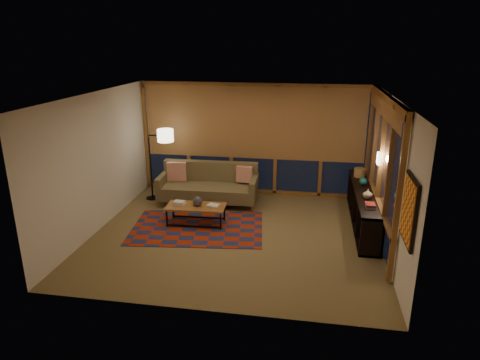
% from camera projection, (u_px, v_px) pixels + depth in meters
% --- Properties ---
extents(floor, '(5.50, 5.00, 0.01)m').
position_uv_depth(floor, '(236.00, 235.00, 8.37)').
color(floor, olive).
rests_on(floor, ground).
extents(ceiling, '(5.50, 5.00, 0.01)m').
position_uv_depth(ceiling, '(235.00, 96.00, 7.53)').
color(ceiling, silver).
rests_on(ceiling, walls).
extents(walls, '(5.51, 5.01, 2.70)m').
position_uv_depth(walls, '(235.00, 169.00, 7.95)').
color(walls, white).
rests_on(walls, floor).
extents(window_wall_back, '(5.30, 0.16, 2.60)m').
position_uv_depth(window_wall_back, '(253.00, 140.00, 10.23)').
color(window_wall_back, olive).
rests_on(window_wall_back, walls).
extents(window_wall_right, '(0.16, 3.70, 2.60)m').
position_uv_depth(window_wall_right, '(380.00, 167.00, 8.09)').
color(window_wall_right, olive).
rests_on(window_wall_right, walls).
extents(wall_art, '(0.06, 0.74, 0.94)m').
position_uv_depth(wall_art, '(409.00, 210.00, 5.76)').
color(wall_art, red).
rests_on(wall_art, walls).
extents(wall_sconce, '(0.12, 0.18, 0.22)m').
position_uv_depth(wall_sconce, '(379.00, 158.00, 7.90)').
color(wall_sconce, '#FFF5CC').
rests_on(wall_sconce, walls).
extents(sofa, '(2.26, 0.97, 0.92)m').
position_uv_depth(sofa, '(208.00, 185.00, 9.83)').
color(sofa, brown).
rests_on(sofa, floor).
extents(pillow_left, '(0.47, 0.24, 0.45)m').
position_uv_depth(pillow_left, '(177.00, 172.00, 10.04)').
color(pillow_left, red).
rests_on(pillow_left, sofa).
extents(pillow_right, '(0.39, 0.17, 0.37)m').
position_uv_depth(pillow_right, '(244.00, 176.00, 9.85)').
color(pillow_right, red).
rests_on(pillow_right, sofa).
extents(area_rug, '(2.81, 2.05, 0.01)m').
position_uv_depth(area_rug, '(197.00, 228.00, 8.67)').
color(area_rug, '#9D260C').
rests_on(area_rug, floor).
extents(coffee_table, '(1.23, 0.60, 0.40)m').
position_uv_depth(coffee_table, '(196.00, 215.00, 8.81)').
color(coffee_table, olive).
rests_on(coffee_table, floor).
extents(book_stack_a, '(0.24, 0.19, 0.07)m').
position_uv_depth(book_stack_a, '(179.00, 203.00, 8.81)').
color(book_stack_a, white).
rests_on(book_stack_a, coffee_table).
extents(book_stack_b, '(0.29, 0.25, 0.05)m').
position_uv_depth(book_stack_b, '(214.00, 205.00, 8.70)').
color(book_stack_b, white).
rests_on(book_stack_b, coffee_table).
extents(ceramic_pot, '(0.22, 0.22, 0.20)m').
position_uv_depth(ceramic_pot, '(198.00, 201.00, 8.72)').
color(ceramic_pot, black).
rests_on(ceramic_pot, coffee_table).
extents(floor_lamp, '(0.61, 0.44, 1.70)m').
position_uv_depth(floor_lamp, '(150.00, 164.00, 10.04)').
color(floor_lamp, black).
rests_on(floor_lamp, floor).
extents(bookshelf, '(0.40, 2.94, 0.74)m').
position_uv_depth(bookshelf, '(363.00, 208.00, 8.74)').
color(bookshelf, black).
rests_on(bookshelf, floor).
extents(basket, '(0.31, 0.31, 0.19)m').
position_uv_depth(basket, '(360.00, 173.00, 9.49)').
color(basket, '#A57749').
rests_on(basket, bookshelf).
extents(teal_bowl, '(0.19, 0.19, 0.16)m').
position_uv_depth(teal_bowl, '(363.00, 181.00, 8.94)').
color(teal_bowl, '#165E57').
rests_on(teal_bowl, bookshelf).
extents(vase, '(0.21, 0.21, 0.19)m').
position_uv_depth(vase, '(368.00, 194.00, 8.19)').
color(vase, tan).
rests_on(vase, bookshelf).
extents(shelf_book_stack, '(0.22, 0.28, 0.07)m').
position_uv_depth(shelf_book_stack, '(370.00, 205.00, 7.77)').
color(shelf_book_stack, white).
rests_on(shelf_book_stack, bookshelf).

